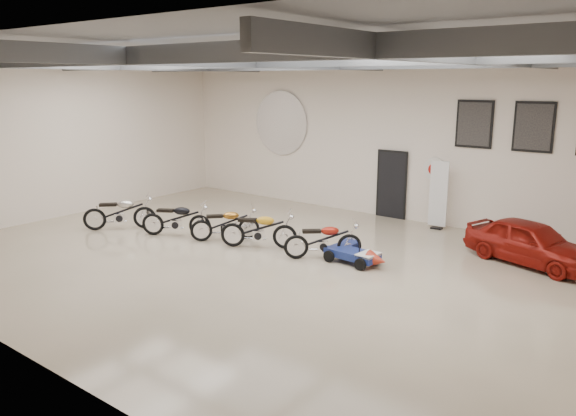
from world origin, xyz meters
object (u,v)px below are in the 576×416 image
Objects in this scene: motorcycle_silver at (119,212)px; banner_stand at (438,196)px; motorcycle_yellow at (259,229)px; go_kart at (357,252)px; vintage_car at (531,242)px; motorcycle_gold at (225,223)px; motorcycle_black at (176,218)px; motorcycle_red at (323,239)px.

banner_stand is at bearing -8.90° from motorcycle_silver.
banner_stand is 5.55m from motorcycle_yellow.
vintage_car reaches higher than go_kart.
motorcycle_gold is 7.81m from vintage_car.
motorcycle_yellow is at bearing 133.52° from vintage_car.
banner_stand is at bearing 13.68° from motorcycle_black.
vintage_car reaches higher than motorcycle_red.
motorcycle_red is 1.16× the size of go_kart.
motorcycle_red is at bearing -19.06° from motorcycle_black.
motorcycle_gold is at bearing 144.52° from motorcycle_red.
go_kart is at bearing 145.36° from vintage_car.
banner_stand is 6.28m from motorcycle_gold.
motorcycle_yellow is 6.71m from vintage_car.
motorcycle_yellow reaches higher than go_kart.
motorcycle_silver is 1.08× the size of motorcycle_red.
vintage_car reaches higher than motorcycle_silver.
motorcycle_yellow is at bearing -167.47° from go_kart.
motorcycle_black reaches higher than motorcycle_gold.
motorcycle_silver is at bearing 150.43° from motorcycle_gold.
motorcycle_gold is (-4.13, -4.71, -0.51)m from banner_stand.
vintage_car is (3.26, 2.57, 0.24)m from go_kart.
banner_stand is at bearing 0.93° from motorcycle_gold.
motorcycle_yellow is (1.19, 0.03, 0.04)m from motorcycle_gold.
vintage_car reaches higher than motorcycle_black.
motorcycle_gold is 0.93× the size of motorcycle_yellow.
go_kart is 0.52× the size of vintage_car.
motorcycle_silver is at bearing 151.13° from motorcycle_red.
motorcycle_silver reaches higher than motorcycle_yellow.
banner_stand reaches higher than motorcycle_red.
motorcycle_black is at bearing 149.60° from motorcycle_red.
banner_stand is 0.63× the size of vintage_car.
motorcycle_black is 9.29m from vintage_car.
motorcycle_red reaches higher than motorcycle_gold.
motorcycle_silver reaches higher than motorcycle_gold.
motorcycle_red is 4.96m from vintage_car.
banner_stand is 1.05× the size of motorcycle_red.
vintage_car reaches higher than motorcycle_yellow.
motorcycle_silver is 3.43m from motorcycle_gold.
banner_stand reaches higher than vintage_car.
banner_stand is at bearing 91.44° from go_kart.
motorcycle_silver is (-7.39, -5.79, -0.46)m from banner_stand.
motorcycle_gold is at bearing 129.79° from vintage_car.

